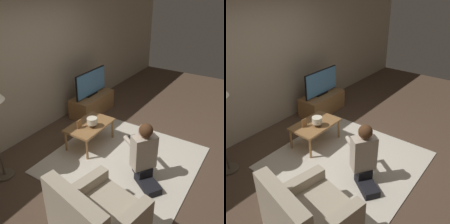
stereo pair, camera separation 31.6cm
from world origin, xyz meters
The scene contains 10 objects.
ground_plane centered at (0.00, 0.00, 0.00)m, with size 10.00×10.00×0.00m, color brown.
wall_back centered at (0.00, 1.93, 1.30)m, with size 10.00×0.06×2.60m.
rug centered at (0.00, 0.00, 0.01)m, with size 2.21×2.27×0.02m.
tv_stand centered at (1.11, 1.48, 0.21)m, with size 1.05×0.49×0.43m.
tv centered at (1.11, 1.48, 0.71)m, with size 0.98×0.08×0.56m.
coffee_table centered at (0.07, 0.74, 0.38)m, with size 0.86×0.54×0.42m.
armchair centered at (-1.38, -0.46, 0.28)m, with size 1.00×1.01×0.89m.
person_kneeling centered at (-0.26, -0.48, 0.49)m, with size 0.66×0.79×0.97m.
picture_frame centered at (-0.12, 0.81, 0.50)m, with size 0.11×0.01×0.15m.
table_lamp centered at (0.03, 0.65, 0.53)m, with size 0.18×0.18×0.17m.
Camera 2 is at (-2.72, -1.90, 2.65)m, focal length 40.00 mm.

